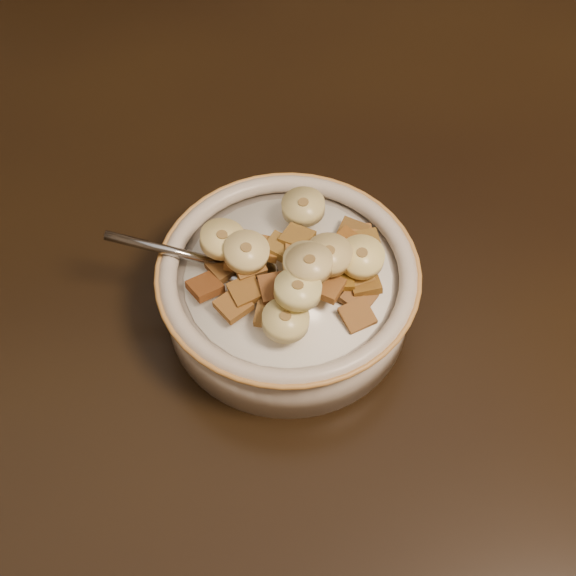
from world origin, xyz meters
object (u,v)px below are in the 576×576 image
object	(u,v)px
table	(52,272)
chair	(157,50)
cereal_bowl	(288,295)
spoon	(248,269)

from	to	relation	value
table	chair	distance (m)	0.59
chair	cereal_bowl	world-z (taller)	chair
chair	spoon	xyz separation A→B (m)	(-0.01, -0.62, 0.28)
chair	spoon	world-z (taller)	chair
cereal_bowl	spoon	xyz separation A→B (m)	(-0.03, 0.01, 0.03)
table	cereal_bowl	size ratio (longest dim) A/B	7.96
table	chair	bearing A→B (deg)	76.59
chair	spoon	size ratio (longest dim) A/B	24.44
cereal_bowl	chair	bearing A→B (deg)	91.52
table	cereal_bowl	distance (m)	0.20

